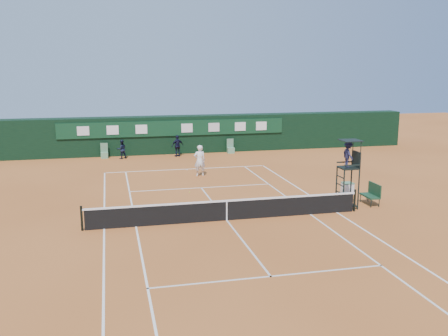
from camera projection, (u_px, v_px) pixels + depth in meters
The scene contains 14 objects.
ground at pixel (227, 220), 22.90m from camera, with size 90.00×90.00×0.00m, color #C5692E.
court_lines at pixel (227, 220), 22.90m from camera, with size 11.05×23.85×0.01m.
tennis_net at pixel (227, 210), 22.80m from camera, with size 12.90×0.10×1.10m.
back_wall at pixel (173, 134), 40.48m from camera, with size 40.00×1.65×3.00m.
linesman_chair_left at pixel (104, 154), 38.30m from camera, with size 0.55×0.50×1.15m.
linesman_chair_right at pixel (231, 149), 40.52m from camera, with size 0.55×0.50×1.15m.
umpire_chair at pixel (349, 159), 24.46m from camera, with size 0.96×0.95×3.42m.
player_bench at pixel (372, 193), 25.43m from camera, with size 0.55×1.20×1.10m.
tennis_bag at pixel (341, 200), 25.89m from camera, with size 0.34×0.78×0.29m, color black.
cooler at pixel (347, 188), 27.59m from camera, with size 0.57×0.57×0.65m.
tennis_ball at pixel (190, 192), 27.90m from camera, with size 0.06×0.06×0.06m, color #C8E134.
player at pixel (200, 161), 31.92m from camera, with size 0.74×0.48×2.02m, color white.
ball_kid_left at pixel (122, 149), 37.96m from camera, with size 0.71×0.55×1.46m, color black.
ball_kid_right at pixel (178, 146), 38.88m from camera, with size 0.99×0.41×1.68m, color black.
Camera 1 is at (-5.10, -21.35, 6.97)m, focal length 40.00 mm.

